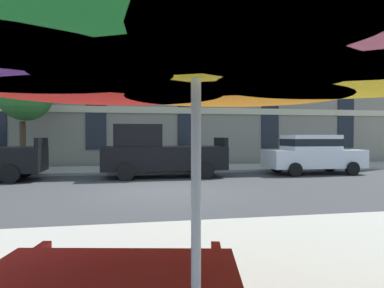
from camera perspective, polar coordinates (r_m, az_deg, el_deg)
name	(u,v)px	position (r m, az deg, el deg)	size (l,w,h in m)	color
ground_plane	(158,191)	(11.22, -5.49, -7.54)	(120.00, 120.00, 0.00)	#38383A
sidewalk_far	(145,169)	(17.95, -7.57, -4.06)	(56.00, 3.60, 0.12)	#9E998E
apartment_building	(138,28)	(27.22, -8.71, 18.06)	(40.63, 12.08, 19.20)	gray
pickup_black_midblock	(158,153)	(14.83, -5.47, -1.42)	(5.10, 2.12, 2.20)	black
sedan_white	(312,153)	(17.01, 18.85, -1.40)	(4.40, 1.98, 1.78)	silver
street_tree_left	(24,95)	(18.61, -25.51, 7.17)	(2.63, 2.81, 4.95)	#4C3823
patio_umbrella	(196,45)	(2.15, 0.66, 15.66)	(4.17, 3.87, 2.51)	silver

